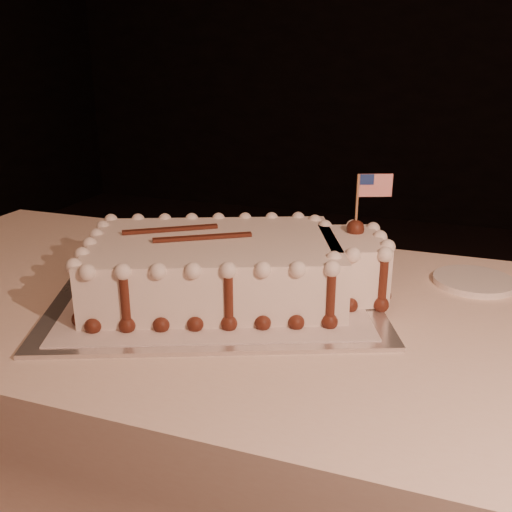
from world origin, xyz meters
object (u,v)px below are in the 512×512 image
(banquet_table, at_px, (414,507))
(sheet_cake, at_px, (232,266))
(cake_board, at_px, (216,296))
(side_plate, at_px, (474,281))

(banquet_table, xyz_separation_m, sheet_cake, (-0.37, 0.01, 0.44))
(cake_board, distance_m, side_plate, 0.51)
(sheet_cake, bearing_deg, side_plate, 27.56)
(side_plate, bearing_deg, banquet_table, -105.10)
(banquet_table, height_order, side_plate, side_plate)
(banquet_table, height_order, sheet_cake, sheet_cake)
(banquet_table, distance_m, cake_board, 0.55)
(banquet_table, bearing_deg, sheet_cake, 178.82)
(banquet_table, xyz_separation_m, side_plate, (0.06, 0.23, 0.38))
(sheet_cake, height_order, side_plate, sheet_cake)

